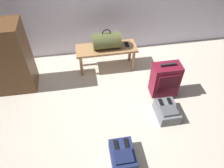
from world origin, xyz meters
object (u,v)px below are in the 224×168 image
Objects in this scene: backpack_grey at (167,111)px; backpack_navy at (122,155)px; cell_phone at (127,45)px; bench at (106,51)px; suitcase_upright_burgundy at (165,79)px; duffel_bag_olive at (107,41)px; side_cabinet at (9,58)px.

backpack_navy is at bearing -144.16° from backpack_grey.
bench is at bearing -177.02° from cell_phone.
cell_phone is 0.90m from suitcase_upright_burgundy.
duffel_bag_olive is 1.78m from backpack_navy.
cell_phone is (0.34, 0.02, -0.13)m from duffel_bag_olive.
duffel_bag_olive is at bearing 134.11° from suitcase_upright_burgundy.
side_cabinet is (-1.38, 1.52, 0.46)m from backpack_navy.
cell_phone is at bearing 2.98° from bench.
bench is 1.08m from suitcase_upright_burgundy.
backpack_navy is 2.11m from side_cabinet.
side_cabinet is (-2.13, 0.99, 0.46)m from backpack_grey.
duffel_bag_olive is 1.48m from side_cabinet.
duffel_bag_olive is 1.16× the size of backpack_navy.
cell_phone is at bearing 6.75° from side_cabinet.
bench is 2.63× the size of backpack_grey.
side_cabinet reaches higher than cell_phone.
bench is 1.39m from backpack_grey.
backpack_navy is (-0.83, -0.95, -0.22)m from suitcase_upright_burgundy.
cell_phone is 0.24× the size of suitcase_upright_burgundy.
suitcase_upright_burgundy reaches higher than bench.
duffel_bag_olive is 1.16× the size of backpack_grey.
duffel_bag_olive is at bearing 0.00° from bench.
backpack_grey is 0.35× the size of side_cabinet.
suitcase_upright_burgundy reaches higher than cell_phone.
cell_phone is 1.29m from backpack_grey.
cell_phone reaches higher than backpack_navy.
side_cabinet reaches higher than backpack_grey.
side_cabinet is (-1.46, -0.20, 0.19)m from bench.
backpack_grey is at bearing -74.72° from cell_phone.
suitcase_upright_burgundy is (0.41, -0.79, -0.12)m from cell_phone.
suitcase_upright_burgundy is at bearing -45.89° from duffel_bag_olive.
cell_phone is at bearing 105.28° from backpack_grey.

